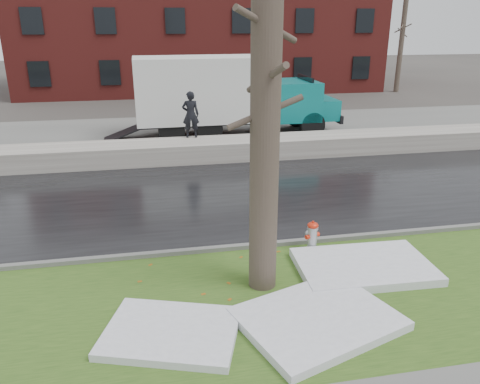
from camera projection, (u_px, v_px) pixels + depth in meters
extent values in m
plane|color=#47423D|center=(262.00, 270.00, 10.06)|extent=(120.00, 120.00, 0.00)
cube|color=#2A4A18|center=(278.00, 301.00, 8.90)|extent=(60.00, 4.50, 0.04)
cube|color=black|center=(228.00, 197.00, 14.20)|extent=(60.00, 7.00, 0.03)
cube|color=slate|center=(198.00, 134.00, 22.03)|extent=(60.00, 9.00, 0.03)
cube|color=slate|center=(253.00, 246.00, 10.96)|extent=(60.00, 0.15, 0.14)
cube|color=#B2AEA3|center=(210.00, 150.00, 17.95)|extent=(60.00, 1.60, 0.75)
cube|color=maroon|center=(199.00, 21.00, 36.33)|extent=(26.00, 12.00, 10.00)
cylinder|color=brown|center=(89.00, 48.00, 31.83)|extent=(0.36, 0.36, 6.50)
cylinder|color=brown|center=(87.00, 33.00, 31.50)|extent=(0.84, 1.62, 0.73)
cylinder|color=brown|center=(86.00, 19.00, 31.19)|extent=(1.08, 1.26, 0.66)
cylinder|color=brown|center=(88.00, 43.00, 31.71)|extent=(1.40, 0.61, 0.63)
cylinder|color=brown|center=(401.00, 46.00, 33.87)|extent=(0.36, 0.36, 6.50)
cylinder|color=brown|center=(402.00, 33.00, 33.55)|extent=(0.84, 1.62, 0.73)
cylinder|color=brown|center=(404.00, 19.00, 33.23)|extent=(1.08, 1.26, 0.66)
cylinder|color=brown|center=(401.00, 41.00, 33.75)|extent=(1.40, 0.61, 0.63)
cylinder|color=#ACAFB4|center=(312.00, 238.00, 10.70)|extent=(0.27, 0.27, 0.65)
ellipsoid|color=red|center=(313.00, 225.00, 10.59)|extent=(0.32, 0.32, 0.15)
cylinder|color=red|center=(313.00, 222.00, 10.56)|extent=(0.06, 0.06, 0.05)
cylinder|color=red|center=(308.00, 237.00, 10.61)|extent=(0.12, 0.13, 0.10)
cylinder|color=red|center=(317.00, 234.00, 10.74)|extent=(0.12, 0.13, 0.10)
cylinder|color=#ACAFB4|center=(309.00, 234.00, 10.78)|extent=(0.15, 0.13, 0.13)
cylinder|color=brown|center=(265.00, 118.00, 8.28)|extent=(0.68, 0.68, 6.78)
cylinder|color=brown|center=(266.00, 79.00, 8.05)|extent=(0.36, 1.68, 0.71)
cylinder|color=brown|center=(267.00, 25.00, 7.74)|extent=(1.31, 0.92, 0.64)
cylinder|color=brown|center=(265.00, 112.00, 8.25)|extent=(1.41, 0.20, 0.61)
cube|color=black|center=(228.00, 121.00, 21.57)|extent=(8.26, 1.19, 0.23)
cube|color=silver|center=(198.00, 89.00, 20.79)|extent=(5.61, 2.68, 2.78)
cube|color=#0D7A7B|center=(290.00, 100.00, 21.83)|extent=(2.42, 2.52, 1.75)
cube|color=#0D7A7B|center=(319.00, 108.00, 22.27)|extent=(1.28, 2.29, 0.93)
cube|color=black|center=(305.00, 86.00, 21.76)|extent=(0.12, 2.06, 0.93)
cube|color=black|center=(124.00, 133.00, 20.76)|extent=(1.79, 1.27, 0.69)
cylinder|color=black|center=(312.00, 125.00, 21.33)|extent=(1.14, 0.33, 1.13)
cylinder|color=black|center=(297.00, 116.00, 23.32)|extent=(1.14, 0.33, 1.13)
cylinder|color=black|center=(210.00, 129.00, 20.41)|extent=(1.14, 0.33, 1.13)
cylinder|color=black|center=(203.00, 120.00, 22.39)|extent=(1.14, 0.33, 1.13)
cylinder|color=black|center=(172.00, 131.00, 20.09)|extent=(1.14, 0.33, 1.13)
cylinder|color=black|center=(168.00, 121.00, 22.07)|extent=(1.14, 0.33, 1.13)
imported|color=black|center=(191.00, 115.00, 17.95)|extent=(0.67, 0.46, 1.78)
cube|color=white|center=(318.00, 319.00, 8.22)|extent=(3.11, 2.74, 0.16)
cube|color=white|center=(171.00, 332.00, 7.88)|extent=(2.59, 2.21, 0.14)
cube|color=white|center=(364.00, 266.00, 9.95)|extent=(2.86, 1.90, 0.18)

